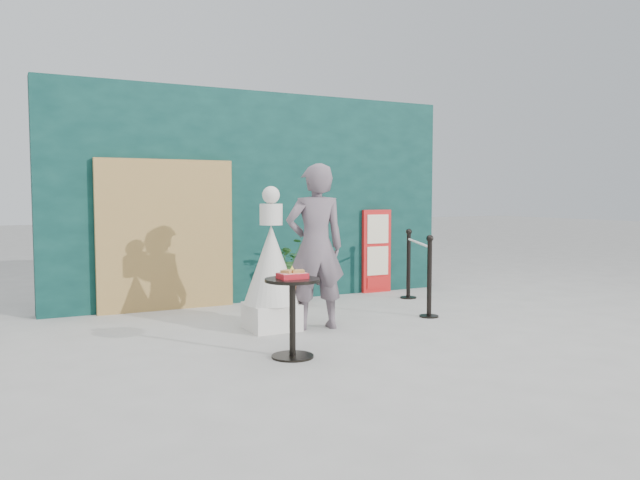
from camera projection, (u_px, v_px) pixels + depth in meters
The scene contains 10 objects.
ground at pixel (374, 345), 6.36m from camera, with size 60.00×60.00×0.00m, color #ADAAA5.
back_wall at pixel (259, 197), 9.05m from camera, with size 6.00×0.30×3.00m, color #092A28.
bamboo_fence at pixel (166, 235), 8.26m from camera, with size 1.80×0.08×2.00m, color tan.
woman at pixel (315, 247), 7.09m from camera, with size 0.69×0.45×1.88m, color #675860.
menu_board at pixel (377, 251), 9.80m from camera, with size 0.50×0.07×1.30m.
statue at pixel (271, 271), 7.06m from camera, with size 0.64×0.64×1.63m.
cafe_table at pixel (292, 305), 5.85m from camera, with size 0.52×0.52×0.75m.
food_basket at pixel (292, 274), 5.83m from camera, with size 0.26×0.19×0.11m.
planter at pixel (292, 266), 8.79m from camera, with size 0.54×0.47×0.92m.
stanchion_barrier at pixel (418, 271), 8.51m from camera, with size 0.84×1.54×1.03m.
Camera 1 is at (-3.34, -5.33, 1.53)m, focal length 35.00 mm.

